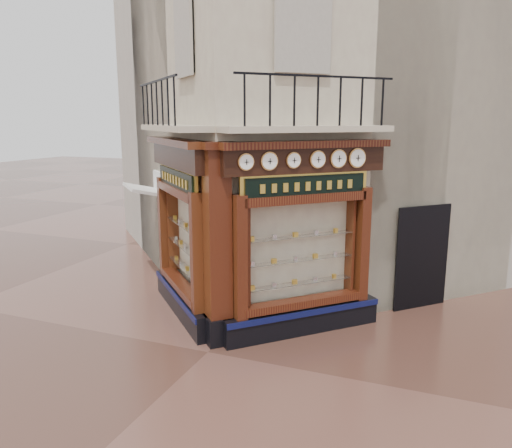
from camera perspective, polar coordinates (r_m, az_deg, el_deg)
The scene contains 17 objects.
ground at distance 9.93m, azimuth -5.53°, elevation -14.37°, with size 80.00×80.00×0.00m, color #4D2E24.
main_building at distance 14.74m, azimuth 5.46°, elevation 18.13°, with size 8.00×8.00×12.00m, color beige.
neighbour_left at distance 17.83m, azimuth -0.20°, elevation 15.47°, with size 8.00×8.00×11.00m, color #AFA798.
neighbour_right at distance 16.65m, azimuth 16.43°, elevation 15.26°, with size 8.00×8.00×11.00m, color #AFA798.
shopfront_left at distance 11.22m, azimuth -8.50°, elevation -0.62°, with size 2.86×2.86×3.98m.
shopfront_right at distance 10.14m, azimuth 5.42°, elevation -1.89°, with size 2.86×2.86×3.98m.
corner_pilaster at distance 9.67m, azimuth -4.41°, elevation -2.74°, with size 0.85×0.85×3.98m.
balcony at distance 10.25m, azimuth -2.17°, elevation 10.95°, with size 5.94×2.97×1.03m.
clock_a at distance 9.14m, azimuth -1.16°, elevation 7.10°, with size 0.26×0.26×0.31m.
clock_b at distance 9.32m, azimuth 1.53°, elevation 7.20°, with size 0.28×0.28×0.35m.
clock_c at distance 9.55m, azimuth 4.31°, elevation 7.28°, with size 0.25×0.25×0.31m.
clock_d at distance 9.80m, azimuth 7.07°, elevation 7.34°, with size 0.28×0.28×0.34m.
clock_e at distance 10.05m, azimuth 9.39°, elevation 7.38°, with size 0.30×0.30×0.37m.
clock_f at distance 10.30m, azimuth 11.48°, elevation 7.41°, with size 0.32×0.32×0.40m.
awning at distance 14.27m, azimuth -12.17°, elevation -6.27°, with size 1.53×0.92×0.08m, color silver, non-canonical shape.
signboard_left at distance 11.02m, azimuth -9.07°, elevation 5.05°, with size 2.10×2.10×0.56m.
signboard_right at distance 9.87m, azimuth 5.77°, elevation 4.36°, with size 2.03×2.03×0.54m.
Camera 1 is at (4.12, -7.90, 4.38)m, focal length 35.00 mm.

